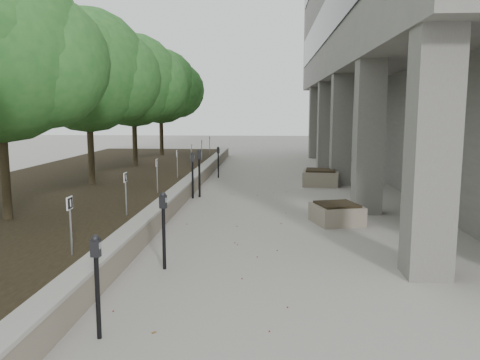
% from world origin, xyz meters
% --- Properties ---
extents(ground, '(90.00, 90.00, 0.00)m').
position_xyz_m(ground, '(0.00, 0.00, 0.00)').
color(ground, gray).
rests_on(ground, ground).
extents(retaining_wall, '(0.39, 26.00, 0.50)m').
position_xyz_m(retaining_wall, '(-1.82, 9.00, 0.25)').
color(retaining_wall, gray).
rests_on(retaining_wall, ground).
extents(planting_bed, '(7.00, 26.00, 0.40)m').
position_xyz_m(planting_bed, '(-5.50, 9.00, 0.20)').
color(planting_bed, '#2E2517').
rests_on(planting_bed, ground).
extents(crabapple_tree_3, '(4.60, 4.00, 5.44)m').
position_xyz_m(crabapple_tree_3, '(-4.80, 8.00, 3.12)').
color(crabapple_tree_3, '#266225').
rests_on(crabapple_tree_3, planting_bed).
extents(crabapple_tree_4, '(4.60, 4.00, 5.44)m').
position_xyz_m(crabapple_tree_4, '(-4.80, 13.00, 3.12)').
color(crabapple_tree_4, '#266225').
rests_on(crabapple_tree_4, planting_bed).
extents(crabapple_tree_5, '(4.60, 4.00, 5.44)m').
position_xyz_m(crabapple_tree_5, '(-4.80, 18.00, 3.12)').
color(crabapple_tree_5, '#266225').
rests_on(crabapple_tree_5, planting_bed).
extents(parking_sign_2, '(0.04, 0.22, 0.96)m').
position_xyz_m(parking_sign_2, '(-2.35, 0.50, 0.88)').
color(parking_sign_2, black).
rests_on(parking_sign_2, planting_bed).
extents(parking_sign_3, '(0.04, 0.22, 0.96)m').
position_xyz_m(parking_sign_3, '(-2.35, 3.50, 0.88)').
color(parking_sign_3, black).
rests_on(parking_sign_3, planting_bed).
extents(parking_sign_4, '(0.04, 0.22, 0.96)m').
position_xyz_m(parking_sign_4, '(-2.35, 6.50, 0.88)').
color(parking_sign_4, black).
rests_on(parking_sign_4, planting_bed).
extents(parking_sign_5, '(0.04, 0.22, 0.96)m').
position_xyz_m(parking_sign_5, '(-2.35, 9.50, 0.88)').
color(parking_sign_5, black).
rests_on(parking_sign_5, planting_bed).
extents(parking_sign_6, '(0.04, 0.22, 0.96)m').
position_xyz_m(parking_sign_6, '(-2.35, 12.50, 0.88)').
color(parking_sign_6, black).
rests_on(parking_sign_6, planting_bed).
extents(parking_sign_7, '(0.04, 0.22, 0.96)m').
position_xyz_m(parking_sign_7, '(-2.35, 15.50, 0.88)').
color(parking_sign_7, black).
rests_on(parking_sign_7, planting_bed).
extents(parking_sign_8, '(0.04, 0.22, 0.96)m').
position_xyz_m(parking_sign_8, '(-2.35, 18.50, 0.88)').
color(parking_sign_8, black).
rests_on(parking_sign_8, planting_bed).
extents(parking_meter_1, '(0.13, 0.10, 1.28)m').
position_xyz_m(parking_meter_1, '(-1.20, -1.51, 0.64)').
color(parking_meter_1, black).
rests_on(parking_meter_1, ground).
extents(parking_meter_2, '(0.15, 0.13, 1.35)m').
position_xyz_m(parking_meter_2, '(-0.97, 1.07, 0.67)').
color(parking_meter_2, black).
rests_on(parking_meter_2, ground).
extents(parking_meter_3, '(0.16, 0.13, 1.44)m').
position_xyz_m(parking_meter_3, '(-1.55, 7.79, 0.72)').
color(parking_meter_3, black).
rests_on(parking_meter_3, ground).
extents(parking_meter_4, '(0.15, 0.11, 1.52)m').
position_xyz_m(parking_meter_4, '(-1.37, 8.03, 0.76)').
color(parking_meter_4, black).
rests_on(parking_meter_4, ground).
extents(parking_meter_5, '(0.13, 0.10, 1.27)m').
position_xyz_m(parking_meter_5, '(-1.24, 12.38, 0.63)').
color(parking_meter_5, black).
rests_on(parking_meter_5, ground).
extents(planter_front, '(1.32, 1.32, 0.50)m').
position_xyz_m(planter_front, '(2.45, 4.70, 0.25)').
color(planter_front, gray).
rests_on(planter_front, ground).
extents(planter_back, '(1.39, 1.39, 0.58)m').
position_xyz_m(planter_back, '(2.67, 10.71, 0.29)').
color(planter_back, gray).
rests_on(planter_back, ground).
extents(berry_scatter, '(3.30, 14.10, 0.02)m').
position_xyz_m(berry_scatter, '(-0.10, 5.00, 0.01)').
color(berry_scatter, maroon).
rests_on(berry_scatter, ground).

